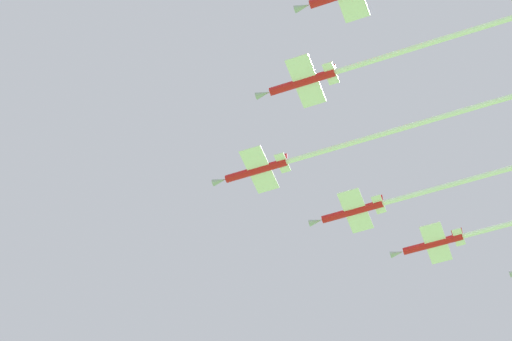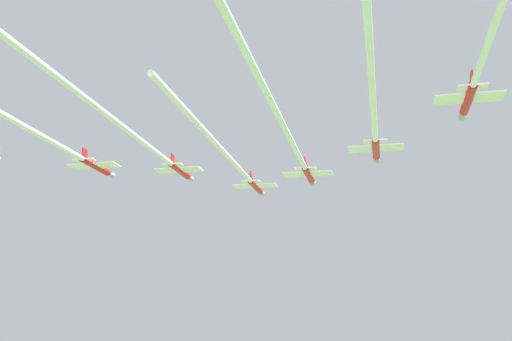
% 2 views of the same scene
% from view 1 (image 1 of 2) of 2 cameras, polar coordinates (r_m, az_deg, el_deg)
% --- Properties ---
extents(jet_lead, '(66.21, 12.60, 2.63)m').
position_cam_1_polar(jet_lead, '(152.36, 6.82, 1.97)').
color(jet_lead, red).
extents(jet_port_inner, '(84.63, 14.96, 2.63)m').
position_cam_1_polar(jet_port_inner, '(145.60, 13.16, 8.14)').
color(jet_port_inner, red).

